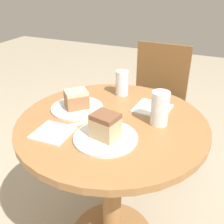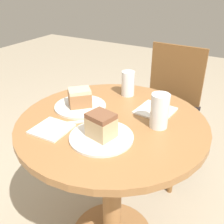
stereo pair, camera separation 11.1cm
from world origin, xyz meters
name	(u,v)px [view 1 (the left image)]	position (x,y,z in m)	size (l,w,h in m)	color
table	(112,160)	(0.00, 0.00, 0.56)	(0.82, 0.82, 0.77)	#9E6B3D
chair	(154,105)	(-0.02, 0.80, 0.47)	(0.43, 0.49, 0.89)	brown
plate_near	(77,108)	(-0.19, 0.03, 0.78)	(0.24, 0.24, 0.01)	silver
plate_far	(106,138)	(0.03, -0.14, 0.78)	(0.25, 0.25, 0.01)	silver
cake_slice_near	(77,99)	(-0.19, 0.03, 0.82)	(0.13, 0.13, 0.08)	#9E6B42
cake_slice_far	(105,126)	(0.03, -0.14, 0.83)	(0.11, 0.10, 0.10)	tan
glass_lemonade	(122,84)	(-0.06, 0.27, 0.83)	(0.07, 0.07, 0.13)	beige
glass_water	(160,110)	(0.19, 0.05, 0.84)	(0.07, 0.07, 0.14)	silver
napkin_stack	(152,108)	(0.13, 0.17, 0.78)	(0.17, 0.17, 0.01)	silver
fork	(78,124)	(-0.12, -0.09, 0.78)	(0.12, 0.12, 0.00)	silver
napkin_side	(53,133)	(-0.17, -0.19, 0.78)	(0.14, 0.14, 0.01)	silver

